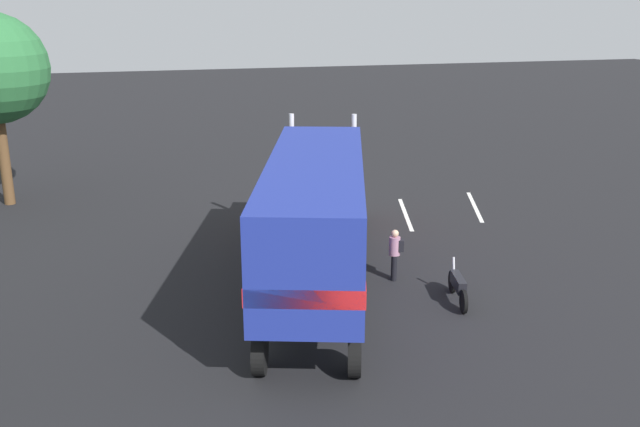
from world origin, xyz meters
name	(u,v)px	position (x,y,z in m)	size (l,w,h in m)	color
ground_plane	(318,217)	(0.00, 0.00, 0.00)	(120.00, 120.00, 0.00)	black
lane_stripe_near	(405,214)	(-0.52, -3.50, 0.01)	(4.40, 0.16, 0.01)	silver
lane_stripe_mid	(475,207)	(-0.23, -6.70, 0.01)	(4.40, 0.16, 0.01)	silver
semi_truck	(317,206)	(-6.78, 1.76, 2.52)	(14.27, 6.50, 4.50)	red
person_bystander	(395,253)	(-6.94, -0.68, 0.89)	(0.39, 0.48, 1.63)	black
motorcycle	(458,286)	(-8.98, -1.87, 0.48)	(2.09, 0.53, 1.12)	black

